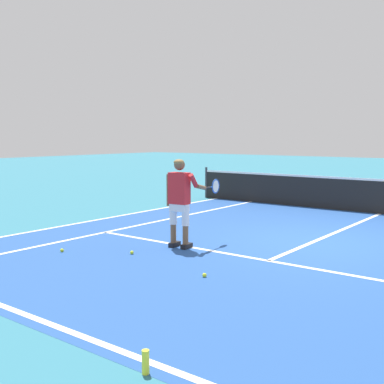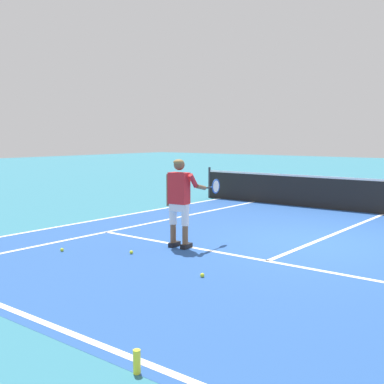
{
  "view_description": "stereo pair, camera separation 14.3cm",
  "coord_description": "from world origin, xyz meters",
  "px_view_note": "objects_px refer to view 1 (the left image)",
  "views": [
    {
      "loc": [
        3.92,
        -9.18,
        2.14
      ],
      "look_at": [
        -1.84,
        -1.67,
        1.05
      ],
      "focal_mm": 45.26,
      "sensor_mm": 36.0,
      "label": 1
    },
    {
      "loc": [
        4.03,
        -9.1,
        2.14
      ],
      "look_at": [
        -1.84,
        -1.67,
        1.05
      ],
      "focal_mm": 45.26,
      "sensor_mm": 36.0,
      "label": 2
    }
  ],
  "objects_px": {
    "tennis_ball_near_feet": "(204,275)",
    "tennis_ball_by_baseline": "(62,250)",
    "tennis_player": "(180,197)",
    "tennis_ball_mid_court": "(132,252)",
    "water_bottle": "(146,362)"
  },
  "relations": [
    {
      "from": "tennis_player",
      "to": "water_bottle",
      "type": "xyz_separation_m",
      "value": [
        2.89,
        -4.09,
        -0.88
      ]
    },
    {
      "from": "tennis_ball_near_feet",
      "to": "tennis_ball_mid_court",
      "type": "relative_size",
      "value": 1.0
    },
    {
      "from": "tennis_ball_near_feet",
      "to": "tennis_player",
      "type": "bearing_deg",
      "value": 139.26
    },
    {
      "from": "tennis_player",
      "to": "tennis_ball_near_feet",
      "type": "distance_m",
      "value": 2.24
    },
    {
      "from": "tennis_ball_near_feet",
      "to": "water_bottle",
      "type": "distance_m",
      "value": 3.09
    },
    {
      "from": "tennis_ball_near_feet",
      "to": "tennis_ball_by_baseline",
      "type": "distance_m",
      "value": 3.07
    },
    {
      "from": "tennis_player",
      "to": "tennis_ball_by_baseline",
      "type": "height_order",
      "value": "tennis_player"
    },
    {
      "from": "tennis_player",
      "to": "tennis_ball_near_feet",
      "type": "relative_size",
      "value": 25.95
    },
    {
      "from": "tennis_ball_near_feet",
      "to": "tennis_ball_mid_court",
      "type": "bearing_deg",
      "value": 169.13
    },
    {
      "from": "tennis_ball_near_feet",
      "to": "water_bottle",
      "type": "xyz_separation_m",
      "value": [
        1.35,
        -2.77,
        0.08
      ]
    },
    {
      "from": "water_bottle",
      "to": "tennis_ball_near_feet",
      "type": "bearing_deg",
      "value": 116.04
    },
    {
      "from": "tennis_ball_mid_court",
      "to": "water_bottle",
      "type": "height_order",
      "value": "water_bottle"
    },
    {
      "from": "tennis_player",
      "to": "tennis_ball_mid_court",
      "type": "bearing_deg",
      "value": -111.45
    },
    {
      "from": "tennis_ball_by_baseline",
      "to": "tennis_player",
      "type": "bearing_deg",
      "value": 46.76
    },
    {
      "from": "tennis_player",
      "to": "tennis_ball_near_feet",
      "type": "height_order",
      "value": "tennis_player"
    }
  ]
}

